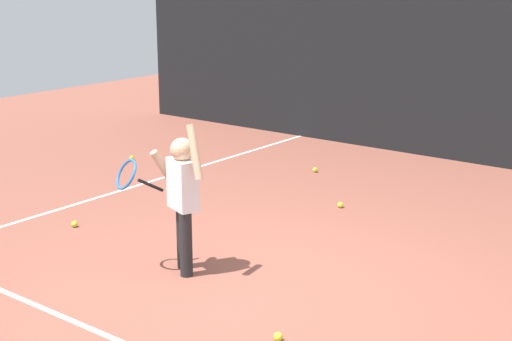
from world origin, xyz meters
name	(u,v)px	position (x,y,z in m)	size (l,w,h in m)	color
ground_plane	(243,291)	(0.00, 0.00, 0.00)	(20.00, 20.00, 0.00)	brown
court_line_sideline	(97,198)	(-2.98, 1.00, 0.00)	(0.05, 9.00, 0.00)	white
back_fence_windscreen	(492,41)	(0.00, 5.26, 1.68)	(12.26, 0.08, 3.35)	black
fence_post_0	(166,18)	(-5.98, 5.32, 1.75)	(0.09, 0.09, 3.50)	slate
fence_post_1	(494,35)	(0.00, 5.32, 1.75)	(0.09, 0.09, 3.50)	slate
tennis_player	(181,192)	(-0.69, 0.00, 0.73)	(0.85, 0.57, 1.35)	#232326
tennis_ball_0	(278,337)	(0.73, -0.52, 0.03)	(0.07, 0.07, 0.07)	#CCE033
tennis_ball_1	(340,205)	(-0.53, 2.41, 0.03)	(0.07, 0.07, 0.07)	#CCE033
tennis_ball_2	(132,158)	(-3.97, 2.48, 0.03)	(0.07, 0.07, 0.07)	#CCE033
tennis_ball_3	(315,170)	(-1.58, 3.51, 0.03)	(0.07, 0.07, 0.07)	#CCE033
tennis_ball_5	(74,224)	(-2.37, 0.18, 0.03)	(0.07, 0.07, 0.07)	#CCE033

